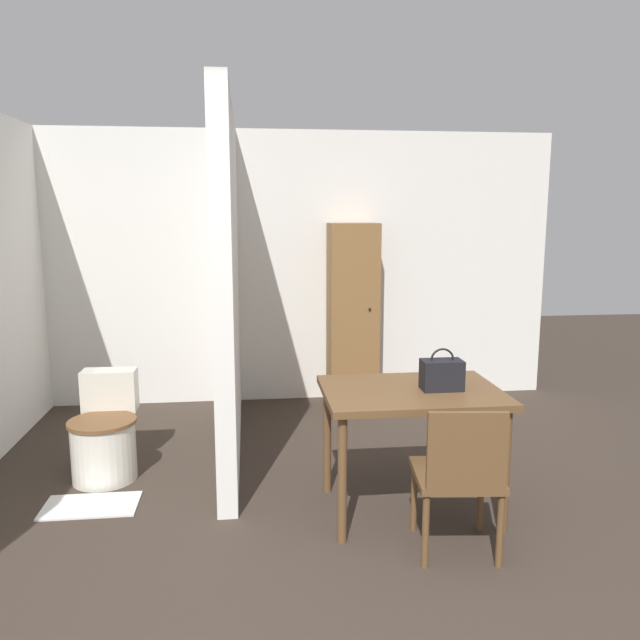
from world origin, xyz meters
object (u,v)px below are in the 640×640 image
object	(u,v)px
toilet	(105,437)
handbag	(442,374)
dining_table	(411,404)
wooden_cabinet	(353,315)
wooden_chair	(459,473)

from	to	relation	value
toilet	handbag	bearing A→B (deg)	-20.03
dining_table	wooden_cabinet	bearing A→B (deg)	89.51
handbag	wooden_cabinet	bearing A→B (deg)	93.88
toilet	wooden_cabinet	distance (m)	2.47
toilet	wooden_cabinet	bearing A→B (deg)	36.77
wooden_chair	toilet	xyz separation A→B (m)	(-2.03, 1.23, -0.17)
wooden_chair	dining_table	bearing A→B (deg)	109.87
handbag	toilet	bearing A→B (deg)	159.97
wooden_chair	handbag	world-z (taller)	handbag
dining_table	toilet	distance (m)	2.08
toilet	dining_table	bearing A→B (deg)	-20.87
wooden_chair	wooden_cabinet	xyz separation A→B (m)	(-0.10, 2.67, 0.39)
wooden_chair	wooden_cabinet	distance (m)	2.70
toilet	handbag	size ratio (longest dim) A/B	2.78
dining_table	handbag	xyz separation A→B (m)	(0.17, -0.03, 0.18)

